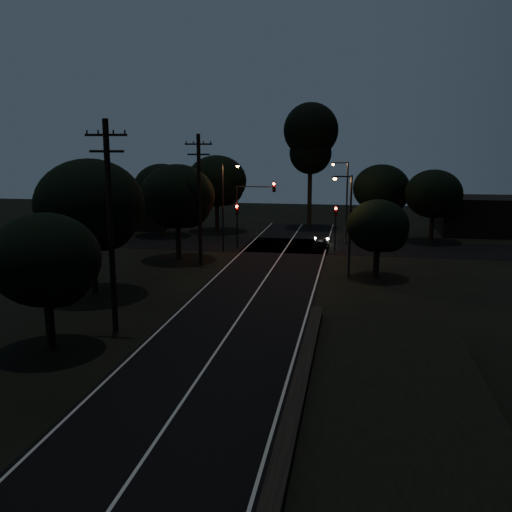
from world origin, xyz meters
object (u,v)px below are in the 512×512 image
(signal_left, at_px, (237,218))
(streetlight_c, at_px, (348,218))
(signal_mast, at_px, (255,202))
(utility_pole_far, at_px, (199,198))
(tall_pine, at_px, (311,138))
(signal_right, at_px, (336,220))
(car, at_px, (321,241))
(streetlight_a, at_px, (225,201))
(streetlight_b, at_px, (345,197))
(utility_pole_mid, at_px, (110,224))

(signal_left, relative_size, streetlight_c, 0.55)
(signal_mast, distance_m, streetlight_c, 13.28)
(utility_pole_far, distance_m, streetlight_c, 12.05)
(streetlight_c, bearing_deg, tall_pine, 100.93)
(signal_mast, bearing_deg, signal_right, -0.03)
(utility_pole_far, bearing_deg, car, 46.59)
(signal_mast, bearing_deg, streetlight_a, -140.23)
(streetlight_b, bearing_deg, utility_pole_mid, -111.30)
(utility_pole_far, bearing_deg, signal_mast, 68.89)
(utility_pole_mid, height_order, signal_left, utility_pole_mid)
(streetlight_c, bearing_deg, signal_right, 97.02)
(streetlight_a, bearing_deg, car, 23.65)
(tall_pine, distance_m, signal_right, 17.17)
(utility_pole_mid, xyz_separation_m, streetlight_a, (0.69, 23.00, -1.10))
(signal_left, distance_m, signal_mast, 2.26)
(signal_left, height_order, signal_mast, signal_mast)
(signal_mast, xyz_separation_m, streetlight_b, (8.22, 4.01, 0.30))
(car, bearing_deg, streetlight_c, 101.92)
(utility_pole_mid, xyz_separation_m, streetlight_c, (11.83, 15.00, -1.39))
(utility_pole_mid, height_order, signal_mast, utility_pole_mid)
(utility_pole_far, relative_size, streetlight_b, 1.31)
(utility_pole_mid, height_order, streetlight_c, utility_pole_mid)
(tall_pine, height_order, streetlight_a, tall_pine)
(utility_pole_far, xyz_separation_m, signal_left, (1.40, 7.99, -2.65))
(tall_pine, bearing_deg, car, -80.59)
(signal_right, distance_m, car, 3.20)
(signal_left, height_order, streetlight_b, streetlight_b)
(utility_pole_far, height_order, tall_pine, tall_pine)
(signal_mast, xyz_separation_m, car, (6.11, 1.73, -3.80))
(utility_pole_mid, height_order, signal_right, utility_pole_mid)
(signal_mast, height_order, streetlight_b, streetlight_b)
(signal_right, bearing_deg, utility_pole_mid, -112.99)
(signal_left, height_order, streetlight_a, streetlight_a)
(streetlight_a, xyz_separation_m, car, (8.51, 3.73, -4.09))
(utility_pole_mid, xyz_separation_m, car, (9.20, 26.73, -5.20))
(signal_left, height_order, signal_right, same)
(signal_mast, distance_m, streetlight_a, 3.13)
(utility_pole_far, bearing_deg, signal_right, 37.00)
(utility_pole_mid, height_order, car, utility_pole_mid)
(tall_pine, bearing_deg, streetlight_a, -110.36)
(utility_pole_far, height_order, streetlight_b, utility_pole_far)
(signal_left, bearing_deg, streetlight_b, 22.05)
(utility_pole_mid, xyz_separation_m, signal_mast, (3.09, 24.99, -1.40))
(utility_pole_far, xyz_separation_m, streetlight_c, (11.83, -2.00, -1.13))
(utility_pole_far, distance_m, signal_right, 13.53)
(streetlight_a, bearing_deg, utility_pole_mid, -91.73)
(utility_pole_far, distance_m, tall_pine, 24.53)
(car, bearing_deg, utility_pole_far, 45.87)
(signal_mast, relative_size, streetlight_a, 0.78)
(signal_left, distance_m, streetlight_a, 2.77)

